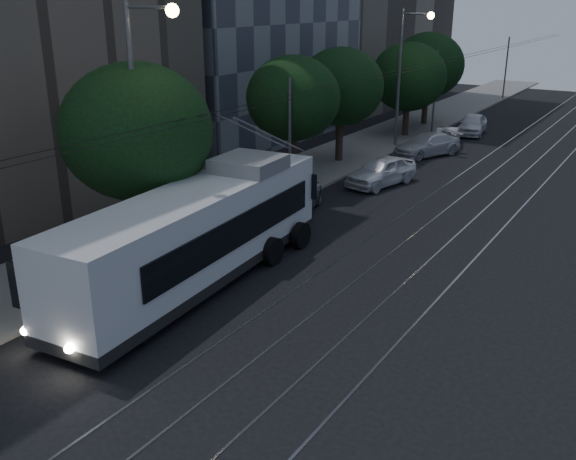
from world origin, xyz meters
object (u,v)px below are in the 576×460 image
(car_white_b, at_px, (427,145))
(pickup_silver, at_px, (285,200))
(streetlamp_near, at_px, (143,111))
(trolleybus, at_px, (200,233))
(car_white_d, at_px, (472,124))
(streetlamp_far, at_px, (405,65))
(car_white_a, at_px, (381,171))
(car_white_c, at_px, (446,138))

(car_white_b, bearing_deg, pickup_silver, -69.66)
(streetlamp_near, bearing_deg, pickup_silver, 81.72)
(trolleybus, xyz_separation_m, car_white_d, (0.20, 31.04, -1.06))
(car_white_d, height_order, streetlamp_far, streetlamp_far)
(car_white_a, xyz_separation_m, car_white_b, (-0.40, 7.91, -0.08))
(car_white_a, distance_m, streetlamp_near, 15.68)
(car_white_c, bearing_deg, streetlamp_near, -108.26)
(pickup_silver, bearing_deg, streetlamp_near, -116.39)
(trolleybus, relative_size, car_white_a, 2.91)
(trolleybus, relative_size, pickup_silver, 2.43)
(trolleybus, distance_m, car_white_c, 25.52)
(pickup_silver, height_order, car_white_d, pickup_silver)
(car_white_c, xyz_separation_m, streetlamp_near, (-2.64, -25.26, 5.14))
(car_white_d, bearing_deg, streetlamp_near, -103.33)
(streetlamp_near, bearing_deg, car_white_c, 84.04)
(trolleybus, xyz_separation_m, pickup_silver, (-1.40, 7.73, -1.05))
(car_white_d, bearing_deg, car_white_a, -98.34)
(streetlamp_near, bearing_deg, car_white_b, 84.18)
(car_white_b, bearing_deg, car_white_c, 107.84)
(trolleybus, xyz_separation_m, car_white_b, (-0.20, 22.75, -1.11))
(car_white_c, bearing_deg, car_white_d, 77.13)
(car_white_b, bearing_deg, streetlamp_far, 175.70)
(pickup_silver, distance_m, car_white_a, 7.29)
(car_white_c, bearing_deg, streetlamp_far, -163.49)
(trolleybus, height_order, streetlamp_far, streetlamp_far)
(car_white_d, xyz_separation_m, streetlamp_near, (-2.69, -30.80, 5.05))
(pickup_silver, bearing_deg, car_white_b, 67.31)
(car_white_c, height_order, streetlamp_far, streetlamp_far)
(car_white_c, distance_m, streetlamp_near, 25.92)
(trolleybus, relative_size, car_white_c, 3.31)
(pickup_silver, relative_size, streetlamp_far, 0.61)
(streetlamp_near, bearing_deg, trolleybus, -5.31)
(car_white_d, bearing_deg, car_white_b, -101.08)
(trolleybus, distance_m, streetlamp_far, 24.44)
(car_white_d, bearing_deg, car_white_c, -98.91)
(car_white_c, bearing_deg, car_white_b, -109.38)
(streetlamp_near, xyz_separation_m, streetlamp_far, (-0.01, 23.81, -0.37))
(car_white_c, relative_size, streetlamp_far, 0.45)
(car_white_c, relative_size, streetlamp_near, 0.42)
(car_white_d, bearing_deg, streetlamp_far, -119.45)
(pickup_silver, relative_size, car_white_a, 1.20)
(streetlamp_far, bearing_deg, streetlamp_near, -89.98)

